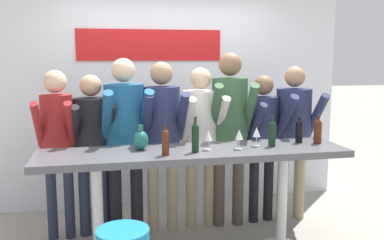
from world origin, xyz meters
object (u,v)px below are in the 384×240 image
(wine_bottle_0, at_px, (165,141))
(person_far_left, at_px, (57,135))
(wine_glass_0, at_px, (257,133))
(wine_glass_1, at_px, (208,136))
(wine_glass_2, at_px, (239,135))
(person_center_right, at_px, (201,130))
(person_far_right, at_px, (263,132))
(person_left, at_px, (92,138))
(wine_bottle_1, at_px, (318,130))
(person_center, at_px, (162,128))
(wine_bottle_3, at_px, (272,133))
(wine_bottle_2, at_px, (299,130))
(decorative_vase, at_px, (141,140))
(wine_bottle_4, at_px, (195,136))
(person_right, at_px, (230,120))
(tasting_table, at_px, (194,165))
(person_rightmost, at_px, (294,127))
(person_center_left, at_px, (125,128))

(wine_bottle_0, bearing_deg, person_far_left, 139.71)
(wine_glass_0, height_order, wine_glass_1, same)
(wine_glass_2, bearing_deg, person_center_right, 104.00)
(person_far_right, relative_size, wine_glass_1, 9.00)
(person_left, height_order, wine_bottle_1, person_left)
(wine_glass_2, bearing_deg, wine_glass_0, 25.55)
(person_center, bearing_deg, person_far_left, 177.12)
(wine_glass_0, bearing_deg, wine_glass_1, -171.54)
(wine_bottle_0, relative_size, wine_glass_1, 1.48)
(wine_glass_2, bearing_deg, wine_bottle_3, 9.35)
(wine_bottle_0, distance_m, wine_glass_2, 0.67)
(wine_bottle_2, xyz_separation_m, decorative_vase, (-1.49, -0.01, -0.03))
(person_center_right, bearing_deg, person_center, -176.55)
(person_center, distance_m, wine_bottle_0, 0.77)
(wine_glass_1, bearing_deg, person_center, 115.66)
(wine_bottle_2, xyz_separation_m, wine_bottle_4, (-1.05, -0.19, 0.02))
(wine_bottle_3, bearing_deg, person_right, 108.53)
(tasting_table, bearing_deg, decorative_vase, 167.87)
(person_left, relative_size, wine_glass_0, 9.13)
(decorative_vase, bearing_deg, person_rightmost, 17.70)
(wine_bottle_3, bearing_deg, person_far_right, 75.34)
(wine_bottle_0, height_order, wine_bottle_4, wine_bottle_4)
(tasting_table, relative_size, person_center, 1.56)
(wine_bottle_1, relative_size, wine_glass_2, 1.50)
(person_far_left, bearing_deg, decorative_vase, -33.06)
(tasting_table, xyz_separation_m, person_far_right, (0.90, 0.67, 0.14))
(person_far_right, xyz_separation_m, wine_glass_1, (-0.78, -0.70, 0.12))
(person_far_right, xyz_separation_m, person_rightmost, (0.34, -0.03, 0.05))
(wine_bottle_3, bearing_deg, wine_glass_1, -177.08)
(person_left, bearing_deg, wine_glass_2, -35.09)
(person_rightmost, height_order, wine_glass_2, person_rightmost)
(person_left, bearing_deg, person_center_left, -15.35)
(person_left, relative_size, person_center_right, 0.96)
(person_far_left, distance_m, wine_glass_0, 1.89)
(person_center, distance_m, person_rightmost, 1.43)
(person_center_left, bearing_deg, person_far_left, 172.86)
(person_far_right, distance_m, wine_bottle_4, 1.19)
(person_rightmost, distance_m, wine_bottle_1, 0.60)
(wine_bottle_0, xyz_separation_m, wine_bottle_3, (1.00, 0.15, 0.01))
(person_right, xyz_separation_m, decorative_vase, (-0.97, -0.53, -0.07))
(wine_bottle_3, xyz_separation_m, wine_glass_0, (-0.14, 0.04, -0.00))
(decorative_vase, bearing_deg, wine_bottle_0, -54.29)
(wine_bottle_0, bearing_deg, person_center, 83.91)
(tasting_table, relative_size, wine_glass_0, 15.30)
(person_far_left, xyz_separation_m, wine_glass_2, (1.60, -0.69, 0.06))
(tasting_table, distance_m, person_center_left, 0.87)
(wine_bottle_2, distance_m, wine_bottle_3, 0.33)
(person_center_right, relative_size, person_right, 0.92)
(wine_bottle_0, xyz_separation_m, wine_bottle_1, (1.47, 0.19, 0.00))
(wine_glass_2, bearing_deg, person_rightmost, 39.44)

